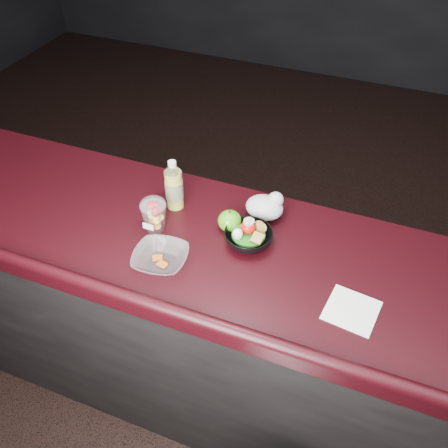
# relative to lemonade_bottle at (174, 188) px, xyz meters

# --- Properties ---
(ground) EXTENTS (8.00, 8.00, 0.00)m
(ground) POSITION_rel_lemonade_bottle_xyz_m (0.25, -0.44, -1.11)
(ground) COLOR black
(ground) RESTS_ON ground
(room_shell) EXTENTS (8.00, 8.00, 8.00)m
(room_shell) POSITION_rel_lemonade_bottle_xyz_m (0.25, -0.44, 0.72)
(room_shell) COLOR black
(room_shell) RESTS_ON ground
(counter) EXTENTS (4.06, 0.71, 1.02)m
(counter) POSITION_rel_lemonade_bottle_xyz_m (0.25, -0.14, -0.60)
(counter) COLOR black
(counter) RESTS_ON ground
(lemonade_bottle) EXTENTS (0.07, 0.07, 0.21)m
(lemonade_bottle) POSITION_rel_lemonade_bottle_xyz_m (0.00, 0.00, 0.00)
(lemonade_bottle) COLOR gold
(lemonade_bottle) RESTS_ON counter
(fruit_cup) EXTENTS (0.10, 0.10, 0.14)m
(fruit_cup) POSITION_rel_lemonade_bottle_xyz_m (-0.01, -0.15, -0.02)
(fruit_cup) COLOR white
(fruit_cup) RESTS_ON counter
(green_apple) EXTENTS (0.09, 0.09, 0.09)m
(green_apple) POSITION_rel_lemonade_bottle_xyz_m (0.25, -0.05, -0.05)
(green_apple) COLOR #269010
(green_apple) RESTS_ON counter
(plastic_bag) EXTENTS (0.15, 0.12, 0.11)m
(plastic_bag) POSITION_rel_lemonade_bottle_xyz_m (0.35, 0.07, -0.04)
(plastic_bag) COLOR silver
(plastic_bag) RESTS_ON counter
(snack_bowl) EXTENTS (0.22, 0.22, 0.10)m
(snack_bowl) POSITION_rel_lemonade_bottle_xyz_m (0.34, -0.09, -0.06)
(snack_bowl) COLOR black
(snack_bowl) RESTS_ON counter
(takeout_bowl) EXTENTS (0.22, 0.22, 0.05)m
(takeout_bowl) POSITION_rel_lemonade_bottle_xyz_m (0.09, -0.30, -0.07)
(takeout_bowl) COLOR silver
(takeout_bowl) RESTS_ON counter
(paper_napkin) EXTENTS (0.18, 0.18, 0.00)m
(paper_napkin) POSITION_rel_lemonade_bottle_xyz_m (0.76, -0.27, -0.09)
(paper_napkin) COLOR white
(paper_napkin) RESTS_ON counter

